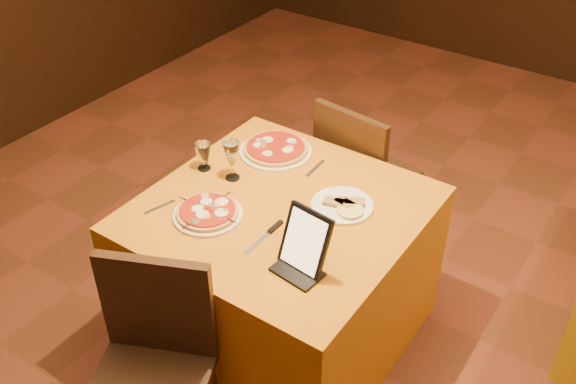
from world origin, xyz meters
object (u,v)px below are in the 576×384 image
Objects in this scene: chair_main_far at (368,176)px; tablet at (305,241)px; pizza_far at (276,150)px; water_glass at (203,157)px; wine_glass at (232,160)px; main_table at (281,273)px; pizza_near at (208,213)px.

tablet reaches higher than chair_main_far.
water_glass is at bearing -122.63° from pizza_far.
water_glass is 0.78m from tablet.
wine_glass is at bearing 75.05° from chair_main_far.
main_table is at bearing 145.54° from tablet.
pizza_near is at bearing 85.07° from chair_main_far.
tablet is at bearing -46.68° from pizza_far.
pizza_near is 2.19× the size of water_glass.
wine_glass is (-0.04, -0.28, 0.08)m from pizza_far.
water_glass is at bearing -174.81° from wine_glass.
pizza_far is 1.40× the size of tablet.
pizza_near is at bearing -84.70° from pizza_far.
water_glass is (-0.24, 0.26, 0.05)m from pizza_near.
water_glass is at bearing 66.12° from chair_main_far.
wine_glass is at bearing 170.21° from main_table.
water_glass is (-0.45, -0.76, 0.36)m from chair_main_far.
main_table is 0.80m from chair_main_far.
wine_glass is 1.46× the size of water_glass.
tablet is at bearing -2.57° from pizza_near.
pizza_far is (-0.05, 0.55, 0.00)m from pizza_near.
pizza_far reaches higher than main_table.
wine_glass is 0.16m from water_glass.
water_glass is (-0.15, -0.01, -0.03)m from wine_glass.
main_table is 3.23× the size of pizza_far.
pizza_near is 0.83× the size of pizza_far.
pizza_far is at bearing 139.86° from tablet.
tablet is at bearing -20.99° from water_glass.
pizza_near and pizza_far have the same top height.
main_table is 0.62m from tablet.
tablet reaches higher than wine_glass.
pizza_far is 0.35m from water_glass.
pizza_near is (-0.21, -0.22, 0.39)m from main_table.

